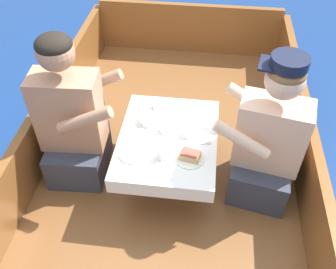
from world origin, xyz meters
TOP-DOWN VIEW (x-y plane):
  - ground_plane at (0.00, 0.00)m, footprint 60.00×60.00m
  - boat_deck at (0.00, 0.00)m, footprint 1.85×3.21m
  - gunwale_port at (-0.89, 0.00)m, footprint 0.06×3.21m
  - gunwale_starboard at (0.89, 0.00)m, footprint 0.06×3.21m
  - bow_coaming at (0.00, 1.58)m, footprint 1.73×0.06m
  - cockpit_table at (0.00, -0.10)m, footprint 0.61×0.79m
  - person_port at (-0.61, -0.10)m, footprint 0.54×0.46m
  - person_starboard at (0.61, -0.11)m, footprint 0.58×0.52m
  - plate_sandwich at (0.15, -0.27)m, footprint 0.18×0.18m
  - plate_bread at (-0.19, -0.27)m, footprint 0.18×0.18m
  - sandwich at (0.15, -0.27)m, footprint 0.13×0.11m
  - bowl_port_near at (-0.08, 0.17)m, footprint 0.12×0.12m
  - bowl_starboard_near at (-0.14, 0.03)m, footprint 0.13×0.13m
  - coffee_cup_port at (-0.03, -0.05)m, footprint 0.09×0.06m
  - coffee_cup_starboard at (-0.01, -0.28)m, footprint 0.09×0.06m
  - coffee_cup_center at (0.12, -0.07)m, footprint 0.11×0.08m
  - utensil_spoon_port at (0.22, -0.13)m, footprint 0.17×0.05m
  - utensil_fork_starboard at (0.28, -0.04)m, footprint 0.17×0.08m
  - utensil_knife_port at (-0.15, -0.08)m, footprint 0.14×0.12m
  - utensil_spoon_center at (-0.18, 0.14)m, footprint 0.17×0.04m
  - utensil_spoon_starboard at (-0.06, -0.35)m, footprint 0.17×0.07m
  - utensil_knife_starboard at (-0.07, -0.40)m, footprint 0.15×0.09m

SIDE VIEW (x-z plane):
  - ground_plane at x=0.00m, z-range 0.00..0.00m
  - boat_deck at x=0.00m, z-range 0.00..0.24m
  - gunwale_port at x=-0.89m, z-range 0.24..0.66m
  - gunwale_starboard at x=0.89m, z-range 0.24..0.66m
  - bow_coaming at x=0.00m, z-range 0.24..0.72m
  - cockpit_table at x=0.00m, z-range 0.39..0.76m
  - utensil_fork_starboard at x=0.28m, z-range 0.61..0.62m
  - utensil_knife_port at x=-0.15m, z-range 0.61..0.62m
  - utensil_knife_starboard at x=-0.07m, z-range 0.61..0.62m
  - utensil_spoon_port at x=0.22m, z-range 0.61..0.62m
  - utensil_spoon_center at x=-0.18m, z-range 0.61..0.62m
  - utensil_spoon_starboard at x=-0.06m, z-range 0.61..0.62m
  - plate_sandwich at x=0.15m, z-range 0.61..0.62m
  - plate_bread at x=-0.19m, z-range 0.61..0.62m
  - bowl_port_near at x=-0.08m, z-range 0.62..0.66m
  - bowl_starboard_near at x=-0.14m, z-range 0.62..0.66m
  - coffee_cup_port at x=-0.03m, z-range 0.62..0.67m
  - sandwich at x=0.15m, z-range 0.62..0.67m
  - coffee_cup_starboard at x=-0.01m, z-range 0.62..0.68m
  - coffee_cup_center at x=0.12m, z-range 0.62..0.68m
  - person_starboard at x=0.61m, z-range 0.15..1.16m
  - person_port at x=-0.61m, z-range 0.15..1.19m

